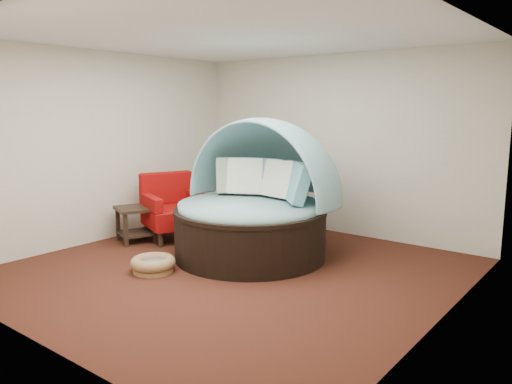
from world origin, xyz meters
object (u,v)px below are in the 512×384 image
Objects in this scene: canopy_daybed at (256,192)px; side_table at (136,219)px; pet_basket at (153,264)px; red_armchair at (173,209)px.

side_table is at bearing -162.84° from canopy_daybed.
pet_basket is (-0.54, -1.34, -0.76)m from canopy_daybed.
canopy_daybed reaches higher than pet_basket.
side_table is (-1.82, -0.56, -0.52)m from canopy_daybed.
side_table is (-0.27, -0.50, -0.12)m from red_armchair.
canopy_daybed is 1.97× the size of red_armchair.
canopy_daybed reaches higher than red_armchair.
canopy_daybed is 1.98m from side_table.
pet_basket is 1.67m from red_armchair.
red_armchair reaches higher than pet_basket.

